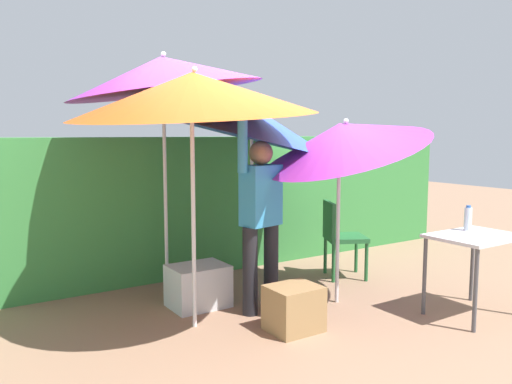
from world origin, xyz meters
name	(u,v)px	position (x,y,z in m)	size (l,w,h in m)	color
ground_plane	(273,310)	(0.00, 0.00, 0.00)	(24.00, 24.00, 0.00)	#937056
hedge_row	(190,204)	(0.00, 1.79, 0.81)	(8.00, 0.70, 1.62)	#38843D
umbrella_rainbow	(163,74)	(-0.63, 1.03, 2.25)	(1.99, 1.97, 2.58)	silver
umbrella_orange	(343,138)	(0.66, -0.19, 1.62)	(1.64, 1.63, 2.02)	silver
umbrella_yellow	(193,94)	(-0.80, 0.02, 1.99)	(2.09, 2.07, 2.29)	silver
umbrella_navy	(251,123)	(0.23, 0.75, 1.77)	(1.97, 1.92, 2.24)	silver
person_vendor	(261,213)	(-0.11, 0.06, 0.93)	(0.56, 0.29, 1.88)	black
chair_plastic	(340,234)	(1.29, 0.50, 0.51)	(0.59, 0.59, 0.89)	#236633
cooler_box	(198,286)	(-0.54, 0.49, 0.20)	(0.54, 0.42, 0.41)	silver
crate_cardboard	(294,308)	(-0.14, -0.50, 0.19)	(0.43, 0.37, 0.39)	#9E7A4C
folding_table	(475,245)	(1.47, -1.10, 0.66)	(0.80, 0.60, 0.75)	#4C4C51
bottle_water	(468,219)	(1.59, -0.93, 0.87)	(0.07, 0.07, 0.24)	silver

